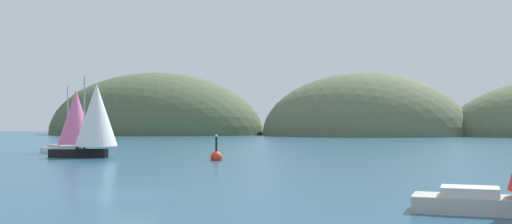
{
  "coord_description": "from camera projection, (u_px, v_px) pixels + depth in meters",
  "views": [
    {
      "loc": [
        12.32,
        -27.19,
        3.51
      ],
      "look_at": [
        0.0,
        26.69,
        4.48
      ],
      "focal_mm": 41.7,
      "sensor_mm": 36.0,
      "label": 1
    }
  ],
  "objects": [
    {
      "name": "sailboat_white_mainsail",
      "position": [
        95.0,
        117.0,
        59.64
      ],
      "size": [
        7.15,
        4.98,
        8.21
      ],
      "color": "black",
      "rests_on": "ground_plane"
    },
    {
      "name": "headland_center",
      "position": [
        364.0,
        135.0,
        159.65
      ],
      "size": [
        55.19,
        44.0,
        33.75
      ],
      "primitive_type": "ellipsoid",
      "color": "#5B6647",
      "rests_on": "ground_plane"
    },
    {
      "name": "headland_left",
      "position": [
        155.0,
        134.0,
        173.03
      ],
      "size": [
        63.99,
        44.0,
        35.94
      ],
      "primitive_type": "ellipsoid",
      "color": "#4C5B3D",
      "rests_on": "ground_plane"
    },
    {
      "name": "channel_buoy",
      "position": [
        216.0,
        156.0,
        54.77
      ],
      "size": [
        1.1,
        1.1,
        2.64
      ],
      "color": "red",
      "rests_on": "ground_plane"
    },
    {
      "name": "ground_plane",
      "position": [
        135.0,
        194.0,
        29.19
      ],
      "size": [
        360.0,
        360.0,
        0.0
      ],
      "primitive_type": "plane",
      "color": "navy"
    },
    {
      "name": "sailboat_pink_spinnaker",
      "position": [
        75.0,
        119.0,
        68.16
      ],
      "size": [
        7.07,
        4.82,
        7.81
      ],
      "color": "white",
      "rests_on": "ground_plane"
    }
  ]
}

